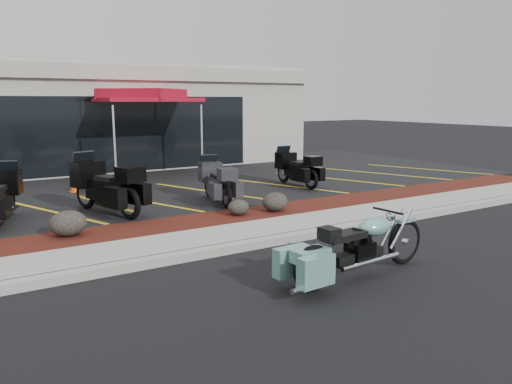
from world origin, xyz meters
TOP-DOWN VIEW (x-y plane):
  - ground at (0.00, 0.00)m, footprint 90.00×90.00m
  - curb at (0.00, 0.90)m, footprint 24.00×0.25m
  - sidewalk at (0.00, 1.60)m, footprint 24.00×1.20m
  - mulch_bed at (0.00, 2.80)m, footprint 24.00×1.20m
  - upper_lot at (0.00, 8.20)m, footprint 26.00×9.60m
  - dealership_building at (0.00, 14.47)m, footprint 18.00×8.16m
  - boulder_left at (-2.21, 2.94)m, footprint 0.69×0.57m
  - boulder_mid at (1.36, 2.76)m, footprint 0.49×0.41m
  - boulder_right at (2.28, 2.67)m, footprint 0.62×0.51m
  - hero_cruiser at (2.24, -1.20)m, footprint 2.90×0.92m
  - touring_black_front at (-2.94, 5.49)m, footprint 1.49×2.25m
  - touring_black_mid at (-1.34, 5.26)m, footprint 1.58×2.51m
  - touring_grey at (1.74, 4.95)m, footprint 1.07×2.06m
  - touring_black_rear at (4.77, 5.91)m, footprint 0.80×1.99m
  - traffic_cone at (-1.06, 7.71)m, footprint 0.35×0.35m
  - popup_canopy at (1.74, 9.83)m, footprint 3.42×3.42m

SIDE VIEW (x-z plane):
  - ground at x=0.00m, z-range 0.00..0.00m
  - curb at x=0.00m, z-range 0.00..0.15m
  - sidewalk at x=0.00m, z-range 0.00..0.15m
  - upper_lot at x=0.00m, z-range 0.00..0.15m
  - mulch_bed at x=0.00m, z-range 0.00..0.16m
  - boulder_mid at x=1.36m, z-range 0.16..0.51m
  - boulder_right at x=2.28m, z-range 0.16..0.60m
  - traffic_cone at x=-1.06m, z-range 0.15..0.63m
  - boulder_left at x=-2.21m, z-range 0.16..0.65m
  - hero_cruiser at x=2.24m, z-range 0.00..1.01m
  - touring_grey at x=1.74m, z-range 0.15..1.29m
  - touring_black_rear at x=4.77m, z-range 0.15..1.30m
  - touring_black_front at x=-2.94m, z-range 0.15..1.37m
  - touring_black_mid at x=-1.34m, z-range 0.15..1.51m
  - dealership_building at x=0.00m, z-range 0.01..4.01m
  - popup_canopy at x=1.74m, z-range 1.33..4.22m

